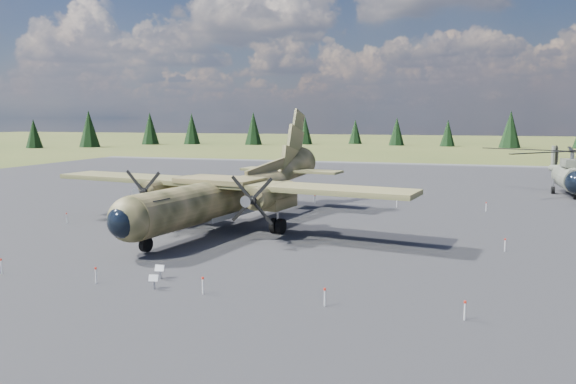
# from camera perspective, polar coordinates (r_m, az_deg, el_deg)

# --- Properties ---
(ground) EXTENTS (500.00, 500.00, 0.00)m
(ground) POSITION_cam_1_polar(r_m,az_deg,el_deg) (40.50, -2.89, -4.46)
(ground) COLOR brown
(ground) RESTS_ON ground
(apron) EXTENTS (120.00, 120.00, 0.04)m
(apron) POSITION_cam_1_polar(r_m,az_deg,el_deg) (49.85, 1.03, -2.19)
(apron) COLOR #57575C
(apron) RESTS_ON ground
(transport_plane) EXTENTS (29.95, 26.98, 9.86)m
(transport_plane) POSITION_cam_1_polar(r_m,az_deg,el_deg) (43.54, -6.12, 0.13)
(transport_plane) COLOR #393A1F
(transport_plane) RESTS_ON ground
(helicopter_near) EXTENTS (19.95, 23.43, 5.02)m
(helicopter_near) POSITION_cam_1_polar(r_m,az_deg,el_deg) (68.07, 26.79, 2.64)
(helicopter_near) COLOR gray
(helicopter_near) RESTS_ON ground
(info_placard_left) EXTENTS (0.51, 0.25, 0.78)m
(info_placard_left) POSITION_cam_1_polar(r_m,az_deg,el_deg) (30.42, -12.90, -7.70)
(info_placard_left) COLOR gray
(info_placard_left) RESTS_ON ground
(info_placard_right) EXTENTS (0.51, 0.31, 0.74)m
(info_placard_right) POSITION_cam_1_polar(r_m,az_deg,el_deg) (28.77, -13.49, -8.65)
(info_placard_right) COLOR gray
(info_placard_right) RESTS_ON ground
(barrier_fence) EXTENTS (33.12, 29.62, 0.85)m
(barrier_fence) POSITION_cam_1_polar(r_m,az_deg,el_deg) (40.48, -3.55, -3.74)
(barrier_fence) COLOR silver
(barrier_fence) RESTS_ON ground
(treeline) EXTENTS (288.18, 293.69, 10.86)m
(treeline) POSITION_cam_1_polar(r_m,az_deg,el_deg) (45.11, -0.62, 2.94)
(treeline) COLOR black
(treeline) RESTS_ON ground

